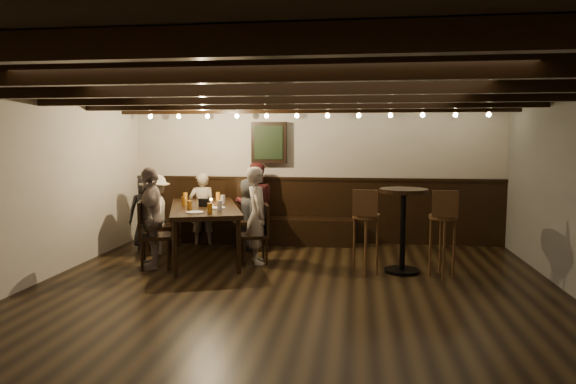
# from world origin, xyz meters

# --- Properties ---
(room) EXTENTS (7.00, 7.00, 7.00)m
(room) POSITION_xyz_m (-0.29, 2.21, 1.07)
(room) COLOR black
(room) RESTS_ON ground
(dining_table) EXTENTS (1.61, 2.34, 0.81)m
(dining_table) POSITION_xyz_m (-1.55, 1.96, 0.74)
(dining_table) COLOR black
(dining_table) RESTS_ON floor
(chair_left_near) EXTENTS (0.53, 0.53, 0.92)m
(chair_left_near) POSITION_xyz_m (-2.38, 2.15, 0.28)
(chair_left_near) COLOR black
(chair_left_near) RESTS_ON floor
(chair_left_far) EXTENTS (0.55, 0.55, 0.95)m
(chair_left_far) POSITION_xyz_m (-2.09, 1.30, 0.29)
(chair_left_far) COLOR black
(chair_left_far) RESTS_ON floor
(chair_right_near) EXTENTS (0.57, 0.57, 0.99)m
(chair_right_near) POSITION_xyz_m (-1.02, 2.62, 0.30)
(chair_right_near) COLOR black
(chair_right_near) RESTS_ON floor
(chair_right_far) EXTENTS (0.50, 0.50, 0.86)m
(chair_right_far) POSITION_xyz_m (-0.73, 1.76, 0.26)
(chair_right_far) COLOR black
(chair_right_far) RESTS_ON floor
(person_bench_left) EXTENTS (0.71, 0.57, 1.25)m
(person_bench_left) POSITION_xyz_m (-2.70, 2.52, 0.62)
(person_bench_left) COLOR black
(person_bench_left) RESTS_ON floor
(person_bench_centre) EXTENTS (0.52, 0.43, 1.24)m
(person_bench_centre) POSITION_xyz_m (-1.89, 2.95, 0.62)
(person_bench_centre) COLOR gray
(person_bench_centre) RESTS_ON floor
(person_bench_right) EXTENTS (0.82, 0.73, 1.41)m
(person_bench_right) POSITION_xyz_m (-0.99, 3.10, 0.71)
(person_bench_right) COLOR #5A1F20
(person_bench_right) RESTS_ON floor
(person_left_near) EXTENTS (0.72, 0.94, 1.28)m
(person_left_near) POSITION_xyz_m (-2.41, 2.14, 0.64)
(person_left_near) COLOR gray
(person_left_near) RESTS_ON floor
(person_left_far) EXTENTS (0.60, 0.91, 1.43)m
(person_left_far) POSITION_xyz_m (-2.12, 1.29, 0.71)
(person_left_far) COLOR gray
(person_left_far) RESTS_ON floor
(person_right_near) EXTENTS (0.54, 0.67, 1.19)m
(person_right_near) POSITION_xyz_m (-0.99, 2.63, 0.59)
(person_right_near) COLOR #262729
(person_right_near) RESTS_ON floor
(person_right_far) EXTENTS (0.49, 0.60, 1.41)m
(person_right_far) POSITION_xyz_m (-0.70, 1.77, 0.71)
(person_right_far) COLOR #A19588
(person_right_far) RESTS_ON floor
(pint_a) EXTENTS (0.07, 0.07, 0.14)m
(pint_a) POSITION_xyz_m (-2.04, 2.53, 0.88)
(pint_a) COLOR #BF7219
(pint_a) RESTS_ON dining_table
(pint_b) EXTENTS (0.07, 0.07, 0.14)m
(pint_b) POSITION_xyz_m (-1.53, 2.65, 0.88)
(pint_b) COLOR #BF7219
(pint_b) RESTS_ON dining_table
(pint_c) EXTENTS (0.07, 0.07, 0.14)m
(pint_c) POSITION_xyz_m (-1.87, 1.95, 0.88)
(pint_c) COLOR #BF7219
(pint_c) RESTS_ON dining_table
(pint_d) EXTENTS (0.07, 0.07, 0.14)m
(pint_d) POSITION_xyz_m (-1.33, 2.24, 0.88)
(pint_d) COLOR silver
(pint_d) RESTS_ON dining_table
(pint_e) EXTENTS (0.07, 0.07, 0.14)m
(pint_e) POSITION_xyz_m (-1.61, 1.46, 0.88)
(pint_e) COLOR #BF7219
(pint_e) RESTS_ON dining_table
(pint_f) EXTENTS (0.07, 0.07, 0.14)m
(pint_f) POSITION_xyz_m (-1.18, 1.50, 0.88)
(pint_f) COLOR silver
(pint_f) RESTS_ON dining_table
(pint_g) EXTENTS (0.07, 0.07, 0.14)m
(pint_g) POSITION_xyz_m (-1.25, 1.22, 0.88)
(pint_g) COLOR #BF7219
(pint_g) RESTS_ON dining_table
(plate_near) EXTENTS (0.24, 0.24, 0.01)m
(plate_near) POSITION_xyz_m (-1.47, 1.25, 0.81)
(plate_near) COLOR white
(plate_near) RESTS_ON dining_table
(plate_far) EXTENTS (0.24, 0.24, 0.01)m
(plate_far) POSITION_xyz_m (-1.28, 1.73, 0.81)
(plate_far) COLOR white
(plate_far) RESTS_ON dining_table
(condiment_caddy) EXTENTS (0.15, 0.10, 0.12)m
(condiment_caddy) POSITION_xyz_m (-1.54, 1.91, 0.87)
(condiment_caddy) COLOR black
(condiment_caddy) RESTS_ON dining_table
(candle) EXTENTS (0.05, 0.05, 0.05)m
(candle) POSITION_xyz_m (-1.54, 2.28, 0.83)
(candle) COLOR beige
(candle) RESTS_ON dining_table
(high_top_table) EXTENTS (0.65, 0.65, 1.15)m
(high_top_table) POSITION_xyz_m (1.36, 1.52, 0.75)
(high_top_table) COLOR black
(high_top_table) RESTS_ON floor
(bar_stool_left) EXTENTS (0.37, 0.39, 1.17)m
(bar_stool_left) POSITION_xyz_m (0.86, 1.31, 0.43)
(bar_stool_left) COLOR #3E2313
(bar_stool_left) RESTS_ON floor
(bar_stool_right) EXTENTS (0.37, 0.38, 1.17)m
(bar_stool_right) POSITION_xyz_m (1.86, 1.36, 0.43)
(bar_stool_right) COLOR #3E2313
(bar_stool_right) RESTS_ON floor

